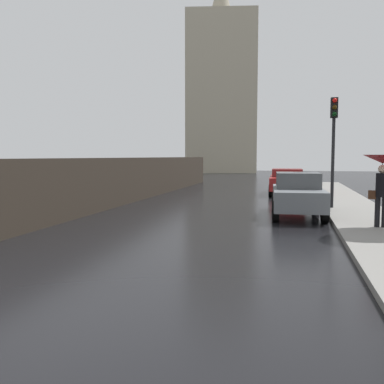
{
  "coord_description": "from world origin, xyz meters",
  "views": [
    {
      "loc": [
        2.78,
        -4.39,
        2.09
      ],
      "look_at": [
        0.09,
        7.29,
        1.1
      ],
      "focal_mm": 40.78,
      "sensor_mm": 36.0,
      "label": 1
    }
  ],
  "objects_px": {
    "car_red_near_kerb": "(287,181)",
    "pedestrian_with_umbrella_near": "(382,169)",
    "car_grey_mid_road": "(298,194)",
    "traffic_light": "(334,131)"
  },
  "relations": [
    {
      "from": "car_grey_mid_road",
      "to": "traffic_light",
      "type": "height_order",
      "value": "traffic_light"
    },
    {
      "from": "pedestrian_with_umbrella_near",
      "to": "traffic_light",
      "type": "height_order",
      "value": "traffic_light"
    },
    {
      "from": "car_red_near_kerb",
      "to": "traffic_light",
      "type": "height_order",
      "value": "traffic_light"
    },
    {
      "from": "car_red_near_kerb",
      "to": "traffic_light",
      "type": "xyz_separation_m",
      "value": [
        1.76,
        -7.14,
        2.29
      ]
    },
    {
      "from": "car_red_near_kerb",
      "to": "pedestrian_with_umbrella_near",
      "type": "relative_size",
      "value": 2.23
    },
    {
      "from": "car_grey_mid_road",
      "to": "pedestrian_with_umbrella_near",
      "type": "xyz_separation_m",
      "value": [
        2.2,
        -2.79,
        0.96
      ]
    },
    {
      "from": "car_grey_mid_road",
      "to": "traffic_light",
      "type": "relative_size",
      "value": 1.04
    },
    {
      "from": "car_red_near_kerb",
      "to": "car_grey_mid_road",
      "type": "xyz_separation_m",
      "value": [
        0.46,
        -8.87,
        0.05
      ]
    },
    {
      "from": "car_red_near_kerb",
      "to": "traffic_light",
      "type": "relative_size",
      "value": 1.07
    },
    {
      "from": "car_grey_mid_road",
      "to": "pedestrian_with_umbrella_near",
      "type": "relative_size",
      "value": 2.17
    }
  ]
}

